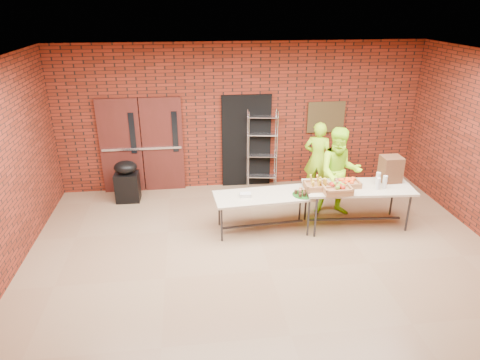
# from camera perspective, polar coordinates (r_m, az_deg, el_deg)

# --- Properties ---
(room) EXTENTS (8.08, 7.08, 3.28)m
(room) POSITION_cam_1_polar(r_m,az_deg,el_deg) (6.22, 4.41, 0.23)
(room) COLOR #886749
(room) RESTS_ON ground
(double_doors) EXTENTS (1.78, 0.12, 2.10)m
(double_doors) POSITION_cam_1_polar(r_m,az_deg,el_deg) (9.57, -12.92, 4.50)
(double_doors) COLOR #481814
(double_doors) RESTS_ON room
(dark_doorway) EXTENTS (1.10, 0.06, 2.10)m
(dark_doorway) POSITION_cam_1_polar(r_m,az_deg,el_deg) (9.62, 0.86, 5.18)
(dark_doorway) COLOR black
(dark_doorway) RESTS_ON room
(bronze_plaque) EXTENTS (0.85, 0.04, 0.70)m
(bronze_plaque) POSITION_cam_1_polar(r_m,az_deg,el_deg) (9.88, 11.38, 8.22)
(bronze_plaque) COLOR #46371C
(bronze_plaque) RESTS_ON room
(wire_rack) EXTENTS (0.68, 0.32, 1.79)m
(wire_rack) POSITION_cam_1_polar(r_m,az_deg,el_deg) (9.59, 2.96, 4.11)
(wire_rack) COLOR silver
(wire_rack) RESTS_ON room
(table_left) EXTENTS (1.81, 0.86, 0.73)m
(table_left) POSITION_cam_1_polar(r_m,az_deg,el_deg) (7.78, 3.09, -2.41)
(table_left) COLOR tan
(table_left) RESTS_ON room
(table_right) EXTENTS (2.03, 0.97, 0.81)m
(table_right) POSITION_cam_1_polar(r_m,az_deg,el_deg) (8.21, 15.44, -1.25)
(table_right) COLOR tan
(table_right) RESTS_ON room
(basket_bananas) EXTENTS (0.45, 0.35, 0.14)m
(basket_bananas) POSITION_cam_1_polar(r_m,az_deg,el_deg) (7.88, 10.27, -0.75)
(basket_bananas) COLOR #96633C
(basket_bananas) RESTS_ON table_right
(basket_oranges) EXTENTS (0.42, 0.32, 0.13)m
(basket_oranges) POSITION_cam_1_polar(r_m,az_deg,el_deg) (8.12, 14.21, -0.42)
(basket_oranges) COLOR #96633C
(basket_oranges) RESTS_ON table_right
(basket_apples) EXTENTS (0.50, 0.39, 0.15)m
(basket_apples) POSITION_cam_1_polar(r_m,az_deg,el_deg) (7.81, 12.78, -1.15)
(basket_apples) COLOR #96633C
(basket_apples) RESTS_ON table_right
(muffin_tray) EXTENTS (0.40, 0.40, 0.10)m
(muffin_tray) POSITION_cam_1_polar(r_m,az_deg,el_deg) (7.81, 8.50, -1.68)
(muffin_tray) COLOR #195115
(muffin_tray) RESTS_ON table_left
(napkin_box) EXTENTS (0.20, 0.13, 0.07)m
(napkin_box) POSITION_cam_1_polar(r_m,az_deg,el_deg) (7.66, 0.71, -2.00)
(napkin_box) COLOR silver
(napkin_box) RESTS_ON table_left
(coffee_dispenser) EXTENTS (0.37, 0.33, 0.49)m
(coffee_dispenser) POSITION_cam_1_polar(r_m,az_deg,el_deg) (8.51, 19.44, 1.40)
(coffee_dispenser) COLOR #59311E
(coffee_dispenser) RESTS_ON table_right
(cup_stack_front) EXTENTS (0.07, 0.07, 0.22)m
(cup_stack_front) POSITION_cam_1_polar(r_m,az_deg,el_deg) (8.10, 17.94, -0.47)
(cup_stack_front) COLOR silver
(cup_stack_front) RESTS_ON table_right
(cup_stack_mid) EXTENTS (0.08, 0.08, 0.24)m
(cup_stack_mid) POSITION_cam_1_polar(r_m,az_deg,el_deg) (8.19, 18.74, -0.26)
(cup_stack_mid) COLOR silver
(cup_stack_mid) RESTS_ON table_right
(cup_stack_back) EXTENTS (0.08, 0.08, 0.25)m
(cup_stack_back) POSITION_cam_1_polar(r_m,az_deg,el_deg) (8.29, 17.91, 0.16)
(cup_stack_back) COLOR silver
(cup_stack_back) RESTS_ON table_right
(covered_grill) EXTENTS (0.50, 0.42, 0.89)m
(covered_grill) POSITION_cam_1_polar(r_m,az_deg,el_deg) (9.34, -14.83, -0.13)
(covered_grill) COLOR black
(covered_grill) RESTS_ON room
(volunteer_woman) EXTENTS (0.70, 0.60, 1.63)m
(volunteer_woman) POSITION_cam_1_polar(r_m,az_deg,el_deg) (9.39, 10.31, 2.82)
(volunteer_woman) COLOR #ACF71B
(volunteer_woman) RESTS_ON room
(volunteer_man) EXTENTS (0.95, 0.78, 1.78)m
(volunteer_man) POSITION_cam_1_polar(r_m,az_deg,el_deg) (8.52, 13.07, 1.00)
(volunteer_man) COLOR #ACF71B
(volunteer_man) RESTS_ON room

